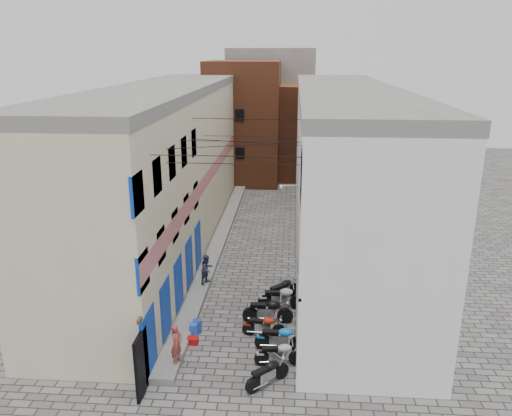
% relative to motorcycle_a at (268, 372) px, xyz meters
% --- Properties ---
extents(ground, '(90.00, 90.00, 0.00)m').
position_rel_motorcycle_a_xyz_m(ground, '(-1.54, -0.29, -0.52)').
color(ground, '#555250').
rests_on(ground, ground).
extents(plinth, '(0.90, 26.00, 0.25)m').
position_rel_motorcycle_a_xyz_m(plinth, '(-3.59, 12.71, -0.40)').
color(plinth, slate).
rests_on(plinth, ground).
extents(building_left, '(5.10, 27.00, 9.00)m').
position_rel_motorcycle_a_xyz_m(building_left, '(-6.52, 12.66, 3.98)').
color(building_left, beige).
rests_on(building_left, ground).
extents(building_right, '(5.94, 26.00, 9.00)m').
position_rel_motorcycle_a_xyz_m(building_right, '(3.46, 12.71, 3.98)').
color(building_right, white).
rests_on(building_right, ground).
extents(building_far_brick_left, '(6.00, 6.00, 10.00)m').
position_rel_motorcycle_a_xyz_m(building_far_brick_left, '(-3.54, 27.71, 4.48)').
color(building_far_brick_left, brown).
rests_on(building_far_brick_left, ground).
extents(building_far_brick_right, '(5.00, 6.00, 8.00)m').
position_rel_motorcycle_a_xyz_m(building_far_brick_right, '(1.46, 29.71, 3.48)').
color(building_far_brick_right, brown).
rests_on(building_far_brick_right, ground).
extents(building_far_concrete, '(8.00, 5.00, 11.00)m').
position_rel_motorcycle_a_xyz_m(building_far_concrete, '(-1.54, 33.71, 4.98)').
color(building_far_concrete, slate).
rests_on(building_far_concrete, ground).
extents(far_shopfront, '(2.00, 0.30, 2.40)m').
position_rel_motorcycle_a_xyz_m(far_shopfront, '(-1.54, 24.91, 0.68)').
color(far_shopfront, black).
rests_on(far_shopfront, ground).
extents(overhead_wires, '(5.80, 13.02, 1.32)m').
position_rel_motorcycle_a_xyz_m(overhead_wires, '(-1.54, 7.36, 6.60)').
color(overhead_wires, black).
rests_on(overhead_wires, ground).
extents(motorcycle_a, '(1.72, 1.63, 1.05)m').
position_rel_motorcycle_a_xyz_m(motorcycle_a, '(0.00, 0.00, 0.00)').
color(motorcycle_a, black).
rests_on(motorcycle_a, ground).
extents(motorcycle_b, '(1.84, 0.73, 1.04)m').
position_rel_motorcycle_a_xyz_m(motorcycle_b, '(0.36, 1.16, -0.00)').
color(motorcycle_b, '#ABABAF').
rests_on(motorcycle_b, ground).
extents(motorcycle_c, '(1.95, 0.65, 1.12)m').
position_rel_motorcycle_a_xyz_m(motorcycle_c, '(0.36, 2.13, 0.04)').
color(motorcycle_c, blue).
rests_on(motorcycle_c, ground).
extents(motorcycle_d, '(1.76, 0.64, 1.00)m').
position_rel_motorcycle_a_xyz_m(motorcycle_d, '(-0.31, 3.05, -0.02)').
color(motorcycle_d, '#9B220B').
rests_on(motorcycle_d, ground).
extents(motorcycle_e, '(2.13, 0.72, 1.22)m').
position_rel_motorcycle_a_xyz_m(motorcycle_e, '(-0.21, 4.06, 0.09)').
color(motorcycle_e, black).
rests_on(motorcycle_e, ground).
extents(motorcycle_f, '(2.10, 0.80, 1.19)m').
position_rel_motorcycle_a_xyz_m(motorcycle_f, '(0.31, 5.27, 0.07)').
color(motorcycle_f, '#B5B6BA').
rests_on(motorcycle_f, ground).
extents(motorcycle_g, '(1.84, 1.75, 1.12)m').
position_rel_motorcycle_a_xyz_m(motorcycle_g, '(0.36, 6.09, 0.04)').
color(motorcycle_g, black).
rests_on(motorcycle_g, ground).
extents(person_a, '(0.51, 0.63, 1.49)m').
position_rel_motorcycle_a_xyz_m(person_a, '(-3.24, 0.71, 0.47)').
color(person_a, '#9A3E38').
rests_on(person_a, plinth).
extents(person_b, '(0.82, 0.88, 1.43)m').
position_rel_motorcycle_a_xyz_m(person_b, '(-3.24, 7.04, 0.44)').
color(person_b, '#303248').
rests_on(person_b, plinth).
extents(water_jug_near, '(0.34, 0.34, 0.53)m').
position_rel_motorcycle_a_xyz_m(water_jug_near, '(-3.09, 2.85, -0.26)').
color(water_jug_near, blue).
rests_on(water_jug_near, ground).
extents(water_jug_far, '(0.41, 0.41, 0.55)m').
position_rel_motorcycle_a_xyz_m(water_jug_far, '(-2.99, 3.10, -0.25)').
color(water_jug_far, '#223CAA').
rests_on(water_jug_far, ground).
extents(red_crate, '(0.43, 0.33, 0.26)m').
position_rel_motorcycle_a_xyz_m(red_crate, '(-3.01, 2.29, -0.39)').
color(red_crate, '#B60D0E').
rests_on(red_crate, ground).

